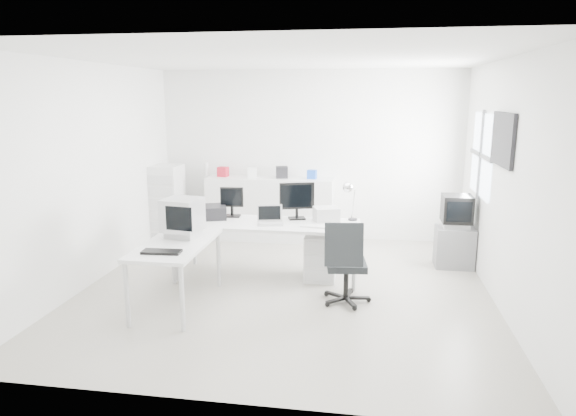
% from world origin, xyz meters
% --- Properties ---
extents(floor, '(5.00, 5.00, 0.01)m').
position_xyz_m(floor, '(0.00, 0.00, 0.00)').
color(floor, beige).
rests_on(floor, ground).
extents(ceiling, '(5.00, 5.00, 0.01)m').
position_xyz_m(ceiling, '(0.00, 0.00, 2.80)').
color(ceiling, white).
rests_on(ceiling, back_wall).
extents(back_wall, '(5.00, 0.02, 2.80)m').
position_xyz_m(back_wall, '(0.00, 2.50, 1.40)').
color(back_wall, silver).
rests_on(back_wall, floor).
extents(left_wall, '(0.02, 5.00, 2.80)m').
position_xyz_m(left_wall, '(-2.50, 0.00, 1.40)').
color(left_wall, silver).
rests_on(left_wall, floor).
extents(right_wall, '(0.02, 5.00, 2.80)m').
position_xyz_m(right_wall, '(2.50, 0.00, 1.40)').
color(right_wall, silver).
rests_on(right_wall, floor).
extents(window, '(0.02, 1.20, 1.10)m').
position_xyz_m(window, '(2.48, 1.20, 1.60)').
color(window, white).
rests_on(window, right_wall).
extents(wall_picture, '(0.04, 0.90, 0.60)m').
position_xyz_m(wall_picture, '(2.47, 0.10, 1.90)').
color(wall_picture, black).
rests_on(wall_picture, right_wall).
extents(main_desk, '(2.40, 0.80, 0.75)m').
position_xyz_m(main_desk, '(-0.30, 0.41, 0.38)').
color(main_desk, silver).
rests_on(main_desk, floor).
extents(side_desk, '(0.70, 1.40, 0.75)m').
position_xyz_m(side_desk, '(-1.15, -0.69, 0.38)').
color(side_desk, silver).
rests_on(side_desk, floor).
extents(drawer_pedestal, '(0.40, 0.50, 0.60)m').
position_xyz_m(drawer_pedestal, '(0.40, 0.46, 0.30)').
color(drawer_pedestal, silver).
rests_on(drawer_pedestal, floor).
extents(inkjet_printer, '(0.58, 0.52, 0.17)m').
position_xyz_m(inkjet_printer, '(-1.15, 0.51, 0.84)').
color(inkjet_printer, black).
rests_on(inkjet_printer, main_desk).
extents(lcd_monitor_small, '(0.33, 0.21, 0.40)m').
position_xyz_m(lcd_monitor_small, '(-0.85, 0.66, 0.95)').
color(lcd_monitor_small, black).
rests_on(lcd_monitor_small, main_desk).
extents(lcd_monitor_large, '(0.50, 0.32, 0.49)m').
position_xyz_m(lcd_monitor_large, '(0.05, 0.66, 0.99)').
color(lcd_monitor_large, black).
rests_on(lcd_monitor_large, main_desk).
extents(laptop, '(0.43, 0.44, 0.24)m').
position_xyz_m(laptop, '(-0.25, 0.31, 0.87)').
color(laptop, '#B7B7BA').
rests_on(laptop, main_desk).
extents(white_keyboard, '(0.40, 0.17, 0.02)m').
position_xyz_m(white_keyboard, '(0.35, 0.26, 0.76)').
color(white_keyboard, silver).
rests_on(white_keyboard, main_desk).
extents(white_mouse, '(0.06, 0.06, 0.06)m').
position_xyz_m(white_mouse, '(0.65, 0.31, 0.78)').
color(white_mouse, silver).
rests_on(white_mouse, main_desk).
extents(laser_printer, '(0.39, 0.36, 0.18)m').
position_xyz_m(laser_printer, '(0.45, 0.63, 0.84)').
color(laser_printer, '#BABABA').
rests_on(laser_printer, main_desk).
extents(desk_lamp, '(0.22, 0.22, 0.51)m').
position_xyz_m(desk_lamp, '(0.80, 0.71, 1.00)').
color(desk_lamp, silver).
rests_on(desk_lamp, main_desk).
extents(crt_monitor, '(0.42, 0.42, 0.42)m').
position_xyz_m(crt_monitor, '(-1.15, -0.44, 0.96)').
color(crt_monitor, '#B7B7BA').
rests_on(crt_monitor, side_desk).
extents(black_keyboard, '(0.42, 0.18, 0.03)m').
position_xyz_m(black_keyboard, '(-1.15, -1.09, 0.76)').
color(black_keyboard, black).
rests_on(black_keyboard, side_desk).
extents(office_chair, '(0.65, 0.65, 1.01)m').
position_xyz_m(office_chair, '(0.77, -0.30, 0.51)').
color(office_chair, '#242729').
rests_on(office_chair, floor).
extents(tv_cabinet, '(0.52, 0.43, 0.57)m').
position_xyz_m(tv_cabinet, '(2.22, 1.24, 0.29)').
color(tv_cabinet, slate).
rests_on(tv_cabinet, floor).
extents(crt_tv, '(0.50, 0.48, 0.45)m').
position_xyz_m(crt_tv, '(2.22, 1.24, 0.80)').
color(crt_tv, black).
rests_on(crt_tv, tv_cabinet).
extents(sideboard, '(2.11, 0.53, 1.05)m').
position_xyz_m(sideboard, '(-0.63, 2.24, 0.53)').
color(sideboard, silver).
rests_on(sideboard, floor).
extents(clutter_box_a, '(0.18, 0.17, 0.16)m').
position_xyz_m(clutter_box_a, '(-1.43, 2.24, 1.13)').
color(clutter_box_a, red).
rests_on(clutter_box_a, sideboard).
extents(clutter_box_b, '(0.19, 0.17, 0.16)m').
position_xyz_m(clutter_box_b, '(-0.93, 2.24, 1.13)').
color(clutter_box_b, silver).
rests_on(clutter_box_b, sideboard).
extents(clutter_box_c, '(0.22, 0.21, 0.19)m').
position_xyz_m(clutter_box_c, '(-0.43, 2.24, 1.15)').
color(clutter_box_c, black).
rests_on(clutter_box_c, sideboard).
extents(clutter_box_d, '(0.16, 0.14, 0.14)m').
position_xyz_m(clutter_box_d, '(0.07, 2.24, 1.13)').
color(clutter_box_d, blue).
rests_on(clutter_box_d, sideboard).
extents(clutter_bottle, '(0.07, 0.07, 0.22)m').
position_xyz_m(clutter_bottle, '(-1.73, 2.28, 1.16)').
color(clutter_bottle, silver).
rests_on(clutter_bottle, sideboard).
extents(filing_cabinet, '(0.44, 0.53, 1.27)m').
position_xyz_m(filing_cabinet, '(-2.28, 1.88, 0.64)').
color(filing_cabinet, silver).
rests_on(filing_cabinet, floor).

